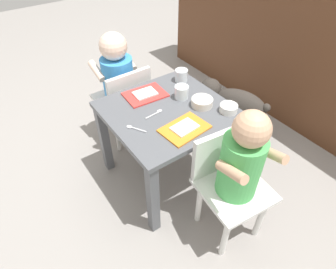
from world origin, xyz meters
TOP-DOWN VIEW (x-y plane):
  - ground_plane at (0.00, 0.00)m, footprint 7.00×7.00m
  - kitchen_cabinet_back at (0.00, 1.08)m, footprint 2.30×0.31m
  - dining_table at (0.00, 0.00)m, footprint 0.55×0.57m
  - seated_child_left at (-0.44, -0.04)m, footprint 0.29×0.29m
  - seated_child_right at (0.43, 0.03)m, footprint 0.31×0.31m
  - dog at (-0.07, 0.55)m, footprint 0.45×0.30m
  - food_tray_left at (-0.16, -0.03)m, footprint 0.16×0.21m
  - food_tray_right at (0.16, -0.03)m, footprint 0.16×0.22m
  - water_cup_left at (-0.17, 0.21)m, footprint 0.07×0.07m
  - water_cup_right at (-0.04, 0.11)m, footprint 0.07×0.07m
  - veggie_bowl_near at (0.07, 0.15)m, footprint 0.10×0.10m
  - cereal_bowl_left_side at (0.18, 0.22)m, footprint 0.08×0.08m
  - spoon_by_left_tray at (0.03, -0.20)m, footprint 0.09×0.06m
  - spoon_by_right_tray at (-0.01, -0.07)m, footprint 0.02×0.10m

SIDE VIEW (x-z plane):
  - ground_plane at x=0.00m, z-range 0.00..0.00m
  - dog at x=-0.07m, z-range 0.06..0.41m
  - dining_table at x=0.00m, z-range 0.15..0.61m
  - seated_child_left at x=-0.44m, z-range 0.09..0.79m
  - seated_child_right at x=0.43m, z-range 0.09..0.79m
  - kitchen_cabinet_back at x=0.00m, z-range 0.00..0.89m
  - spoon_by_left_tray at x=0.03m, z-range 0.46..0.47m
  - spoon_by_right_tray at x=-0.01m, z-range 0.46..0.47m
  - food_tray_left at x=-0.16m, z-range 0.46..0.48m
  - food_tray_right at x=0.16m, z-range 0.46..0.48m
  - cereal_bowl_left_side at x=0.18m, z-range 0.46..0.50m
  - veggie_bowl_near at x=0.07m, z-range 0.46..0.50m
  - water_cup_left at x=-0.17m, z-range 0.46..0.52m
  - water_cup_right at x=-0.04m, z-range 0.46..0.53m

